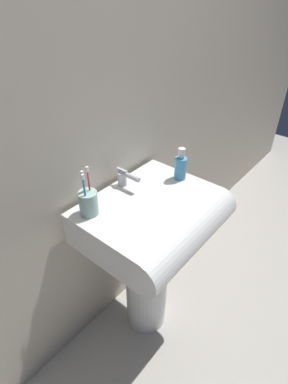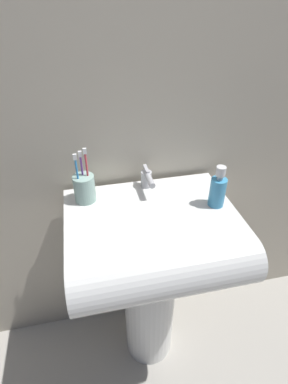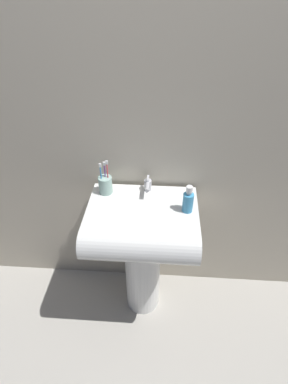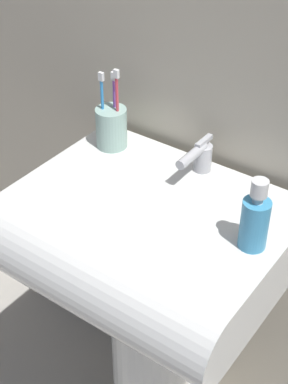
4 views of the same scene
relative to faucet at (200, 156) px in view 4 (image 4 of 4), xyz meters
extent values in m
cylinder|color=white|center=(-0.02, -0.14, -0.54)|extent=(0.21, 0.21, 0.68)
cube|color=white|center=(-0.02, -0.14, -0.12)|extent=(0.58, 0.40, 0.16)
cylinder|color=white|center=(-0.02, -0.34, -0.12)|extent=(0.58, 0.16, 0.16)
cylinder|color=#B7B7BC|center=(0.00, 0.01, -0.01)|extent=(0.04, 0.04, 0.06)
cylinder|color=#B7B7BC|center=(0.00, -0.03, 0.02)|extent=(0.02, 0.10, 0.02)
cube|color=#B7B7BC|center=(0.00, 0.01, 0.03)|extent=(0.01, 0.06, 0.01)
cylinder|color=#99BFB2|center=(-0.23, -0.02, 0.01)|extent=(0.07, 0.07, 0.10)
cylinder|color=#338CD8|center=(-0.25, -0.03, 0.05)|extent=(0.01, 0.01, 0.16)
cube|color=white|center=(-0.25, -0.03, 0.14)|extent=(0.01, 0.01, 0.02)
cylinder|color=#D83F4C|center=(-0.21, -0.02, 0.06)|extent=(0.01, 0.01, 0.17)
cube|color=white|center=(-0.21, -0.02, 0.15)|extent=(0.01, 0.01, 0.02)
cylinder|color=purple|center=(-0.23, -0.01, 0.05)|extent=(0.01, 0.01, 0.15)
cube|color=white|center=(-0.23, -0.01, 0.13)|extent=(0.01, 0.01, 0.02)
cylinder|color=#3F99CC|center=(0.21, -0.15, 0.01)|extent=(0.05, 0.05, 0.10)
cylinder|color=silver|center=(0.21, -0.15, 0.07)|extent=(0.02, 0.02, 0.01)
cylinder|color=silver|center=(0.21, -0.15, 0.09)|extent=(0.03, 0.03, 0.03)
camera|label=1|loc=(-0.80, -0.78, 0.70)|focal=28.00mm
camera|label=2|loc=(-0.21, -0.91, 0.59)|focal=28.00mm
camera|label=3|loc=(0.07, -1.33, 0.96)|focal=28.00mm
camera|label=4|loc=(0.54, -0.96, 0.71)|focal=55.00mm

